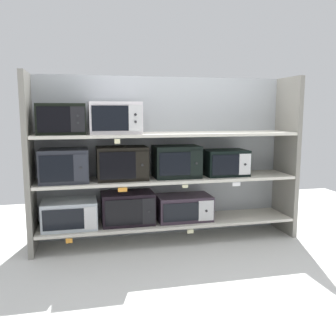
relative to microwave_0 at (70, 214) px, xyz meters
name	(u,v)px	position (x,y,z in m)	size (l,w,h in m)	color
ground	(196,282)	(1.01, -1.00, -0.36)	(6.66, 6.00, 0.02)	silver
back_panel	(163,157)	(1.01, 0.27, 0.51)	(2.86, 0.04, 1.73)	#9EA3A8
upright_left	(29,164)	(-0.36, 0.00, 0.51)	(0.05, 0.48, 1.73)	gray
upright_right	(287,156)	(2.37, 0.00, 0.51)	(0.05, 0.48, 1.73)	gray
shelf_0	(168,222)	(1.01, 0.00, -0.15)	(2.66, 0.48, 0.03)	beige
microwave_0	(70,214)	(0.00, 0.00, 0.00)	(0.53, 0.40, 0.27)	#B0BAC2
microwave_1	(128,208)	(0.58, 0.00, 0.03)	(0.53, 0.35, 0.33)	black
microwave_2	(184,208)	(1.18, 0.00, 0.00)	(0.57, 0.37, 0.26)	#342734
price_tag_0	(69,241)	(-0.01, -0.24, -0.19)	(0.06, 0.00, 0.05)	orange
price_tag_1	(190,231)	(1.18, -0.24, -0.19)	(0.07, 0.00, 0.04)	beige
shelf_1	(168,179)	(1.01, 0.00, 0.31)	(2.66, 0.48, 0.03)	beige
microwave_3	(64,165)	(-0.03, 0.00, 0.49)	(0.46, 0.40, 0.32)	#262931
microwave_4	(122,163)	(0.53, 0.00, 0.49)	(0.50, 0.35, 0.33)	black
microwave_5	(177,162)	(1.10, 0.00, 0.49)	(0.47, 0.34, 0.33)	black
microwave_6	(225,163)	(1.64, 0.00, 0.47)	(0.45, 0.35, 0.28)	black
price_tag_2	(123,190)	(0.50, -0.24, 0.27)	(0.09, 0.00, 0.04)	orange
price_tag_3	(185,186)	(1.12, -0.24, 0.28)	(0.06, 0.00, 0.03)	beige
price_tag_4	(236,184)	(1.67, -0.24, 0.27)	(0.09, 0.00, 0.04)	white
shelf_2	(168,134)	(1.01, 0.00, 0.78)	(2.66, 0.48, 0.03)	beige
microwave_7	(62,119)	(-0.04, 0.00, 0.94)	(0.45, 0.37, 0.29)	black
microwave_8	(115,118)	(0.47, 0.00, 0.95)	(0.50, 0.41, 0.31)	silver
price_tag_5	(117,141)	(0.46, -0.24, 0.73)	(0.05, 0.00, 0.04)	beige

